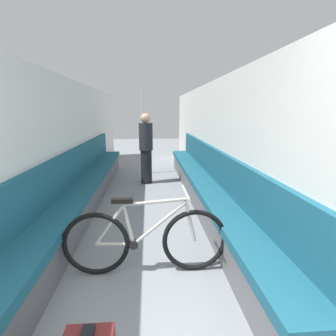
{
  "coord_description": "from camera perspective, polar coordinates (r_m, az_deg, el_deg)",
  "views": [
    {
      "loc": [
        0.06,
        -0.58,
        1.59
      ],
      "look_at": [
        0.29,
        2.48,
        0.92
      ],
      "focal_mm": 28.0,
      "sensor_mm": 36.0,
      "label": 1
    }
  ],
  "objects": [
    {
      "name": "bicycle",
      "position": [
        2.68,
        -4.87,
        -15.36
      ],
      "size": [
        1.62,
        0.46,
        0.84
      ],
      "rotation": [
        0.0,
        0.0,
        0.08
      ],
      "color": "black",
      "rests_on": "ground"
    },
    {
      "name": "grab_pole_near",
      "position": [
        6.69,
        -5.57,
        7.3
      ],
      "size": [
        0.08,
        0.08,
        2.1
      ],
      "color": "gray",
      "rests_on": "ground"
    },
    {
      "name": "bench_seat_row_left",
      "position": [
        4.59,
        -17.79,
        -4.38
      ],
      "size": [
        0.44,
        6.39,
        0.98
      ],
      "color": "#5B5B60",
      "rests_on": "ground"
    },
    {
      "name": "wall_left",
      "position": [
        4.56,
        -21.18,
        4.75
      ],
      "size": [
        0.1,
        10.71,
        2.12
      ],
      "primitive_type": "cube",
      "color": "silver",
      "rests_on": "ground"
    },
    {
      "name": "passenger_standing",
      "position": [
        5.81,
        -4.81,
        4.36
      ],
      "size": [
        0.3,
        0.3,
        1.55
      ],
      "rotation": [
        0.0,
        0.0,
        -0.58
      ],
      "color": "black",
      "rests_on": "ground"
    },
    {
      "name": "bench_seat_row_right",
      "position": [
        4.57,
        7.99,
        -4.0
      ],
      "size": [
        0.44,
        6.39,
        0.98
      ],
      "color": "#5B5B60",
      "rests_on": "ground"
    },
    {
      "name": "wall_right",
      "position": [
        4.53,
        11.11,
        5.29
      ],
      "size": [
        0.1,
        10.71,
        2.12
      ],
      "primitive_type": "cube",
      "color": "silver",
      "rests_on": "ground"
    }
  ]
}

